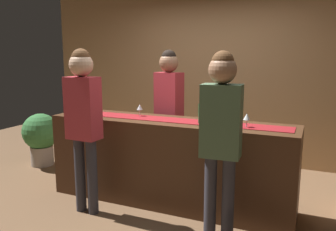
{
  "coord_description": "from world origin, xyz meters",
  "views": [
    {
      "loc": [
        1.48,
        -3.39,
        1.68
      ],
      "look_at": [
        -0.01,
        0.0,
        1.01
      ],
      "focal_mm": 36.53,
      "sensor_mm": 36.0,
      "label": 1
    }
  ],
  "objects_px": {
    "potted_plant_tall": "(41,136)",
    "wine_bottle_clear": "(82,104)",
    "wine_bottle_green": "(202,113)",
    "customer_sipping": "(221,127)",
    "customer_browsing": "(83,113)",
    "bartender": "(169,102)",
    "wine_glass_mid_counter": "(247,117)",
    "wine_glass_near_customer": "(140,107)"
  },
  "relations": [
    {
      "from": "potted_plant_tall",
      "to": "wine_bottle_clear",
      "type": "bearing_deg",
      "value": -20.9
    },
    {
      "from": "potted_plant_tall",
      "to": "wine_bottle_green",
      "type": "bearing_deg",
      "value": -10.32
    },
    {
      "from": "customer_sipping",
      "to": "customer_browsing",
      "type": "distance_m",
      "value": 1.46
    },
    {
      "from": "potted_plant_tall",
      "to": "bartender",
      "type": "bearing_deg",
      "value": 3.57
    },
    {
      "from": "bartender",
      "to": "potted_plant_tall",
      "type": "bearing_deg",
      "value": 16.45
    },
    {
      "from": "customer_browsing",
      "to": "bartender",
      "type": "bearing_deg",
      "value": 70.01
    },
    {
      "from": "wine_glass_mid_counter",
      "to": "potted_plant_tall",
      "type": "relative_size",
      "value": 0.18
    },
    {
      "from": "wine_bottle_green",
      "to": "wine_glass_near_customer",
      "type": "height_order",
      "value": "wine_bottle_green"
    },
    {
      "from": "wine_glass_mid_counter",
      "to": "potted_plant_tall",
      "type": "xyz_separation_m",
      "value": [
        -3.18,
        0.5,
        -0.61
      ]
    },
    {
      "from": "potted_plant_tall",
      "to": "customer_browsing",
      "type": "bearing_deg",
      "value": -32.55
    },
    {
      "from": "wine_bottle_clear",
      "to": "potted_plant_tall",
      "type": "relative_size",
      "value": 0.38
    },
    {
      "from": "wine_bottle_clear",
      "to": "bartender",
      "type": "relative_size",
      "value": 0.17
    },
    {
      "from": "bartender",
      "to": "customer_browsing",
      "type": "distance_m",
      "value": 1.24
    },
    {
      "from": "wine_bottle_clear",
      "to": "customer_browsing",
      "type": "xyz_separation_m",
      "value": [
        0.47,
        -0.59,
        0.0
      ]
    },
    {
      "from": "wine_glass_mid_counter",
      "to": "bartender",
      "type": "xyz_separation_m",
      "value": [
        -1.12,
        0.63,
        0.01
      ]
    },
    {
      "from": "wine_glass_mid_counter",
      "to": "wine_bottle_clear",
      "type": "bearing_deg",
      "value": 178.14
    },
    {
      "from": "wine_bottle_clear",
      "to": "wine_bottle_green",
      "type": "distance_m",
      "value": 1.57
    },
    {
      "from": "wine_bottle_clear",
      "to": "wine_bottle_green",
      "type": "xyz_separation_m",
      "value": [
        1.57,
        -0.06,
        0.0
      ]
    },
    {
      "from": "customer_sipping",
      "to": "bartender",
      "type": "bearing_deg",
      "value": 126.87
    },
    {
      "from": "wine_glass_mid_counter",
      "to": "bartender",
      "type": "height_order",
      "value": "bartender"
    },
    {
      "from": "wine_glass_near_customer",
      "to": "customer_sipping",
      "type": "xyz_separation_m",
      "value": [
        1.15,
        -0.66,
        -0.01
      ]
    },
    {
      "from": "wine_bottle_clear",
      "to": "wine_bottle_green",
      "type": "relative_size",
      "value": 1.0
    },
    {
      "from": "wine_glass_mid_counter",
      "to": "customer_sipping",
      "type": "relative_size",
      "value": 0.08
    },
    {
      "from": "wine_bottle_green",
      "to": "wine_glass_near_customer",
      "type": "bearing_deg",
      "value": 172.08
    },
    {
      "from": "bartender",
      "to": "wine_bottle_green",
      "type": "bearing_deg",
      "value": 149.0
    },
    {
      "from": "wine_bottle_clear",
      "to": "customer_browsing",
      "type": "height_order",
      "value": "customer_browsing"
    },
    {
      "from": "customer_browsing",
      "to": "potted_plant_tall",
      "type": "xyz_separation_m",
      "value": [
        -1.61,
        1.03,
        -0.62
      ]
    },
    {
      "from": "wine_bottle_green",
      "to": "customer_browsing",
      "type": "xyz_separation_m",
      "value": [
        -1.1,
        -0.53,
        0.0
      ]
    },
    {
      "from": "wine_bottle_green",
      "to": "bartender",
      "type": "xyz_separation_m",
      "value": [
        -0.65,
        0.62,
        0.0
      ]
    },
    {
      "from": "wine_bottle_green",
      "to": "customer_browsing",
      "type": "relative_size",
      "value": 0.17
    },
    {
      "from": "wine_glass_mid_counter",
      "to": "customer_sipping",
      "type": "height_order",
      "value": "customer_sipping"
    },
    {
      "from": "wine_glass_mid_counter",
      "to": "bartender",
      "type": "relative_size",
      "value": 0.08
    },
    {
      "from": "wine_glass_mid_counter",
      "to": "customer_browsing",
      "type": "distance_m",
      "value": 1.66
    },
    {
      "from": "bartender",
      "to": "customer_sipping",
      "type": "bearing_deg",
      "value": 143.43
    },
    {
      "from": "wine_glass_near_customer",
      "to": "customer_browsing",
      "type": "bearing_deg",
      "value": -115.69
    },
    {
      "from": "bartender",
      "to": "customer_browsing",
      "type": "bearing_deg",
      "value": 81.4
    },
    {
      "from": "wine_glass_near_customer",
      "to": "bartender",
      "type": "bearing_deg",
      "value": 74.17
    },
    {
      "from": "potted_plant_tall",
      "to": "customer_sipping",
      "type": "bearing_deg",
      "value": -18.74
    },
    {
      "from": "customer_sipping",
      "to": "customer_browsing",
      "type": "relative_size",
      "value": 0.99
    },
    {
      "from": "customer_browsing",
      "to": "potted_plant_tall",
      "type": "bearing_deg",
      "value": 148.94
    },
    {
      "from": "wine_glass_mid_counter",
      "to": "wine_bottle_green",
      "type": "bearing_deg",
      "value": 178.86
    },
    {
      "from": "wine_bottle_green",
      "to": "potted_plant_tall",
      "type": "relative_size",
      "value": 0.38
    }
  ]
}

